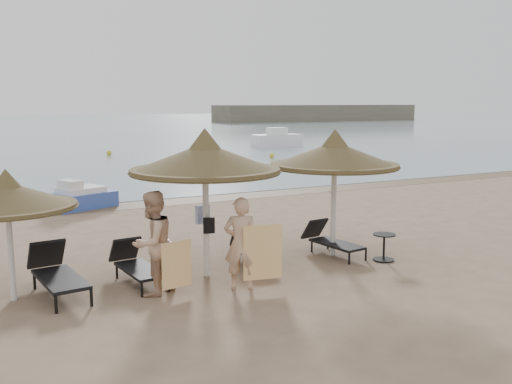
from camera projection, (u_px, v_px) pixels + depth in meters
ground at (230, 280)px, 11.75m from camera, size 160.00×160.00×0.00m
wet_sand_strip at (118, 206)px, 20.00m from camera, size 200.00×1.60×0.01m
palapa_left at (7, 196)px, 10.23m from camera, size 2.47×2.47×2.45m
palapa_center at (205, 159)px, 11.63m from camera, size 3.13×3.13×3.11m
palapa_right at (335, 155)px, 13.26m from camera, size 3.03×3.03×3.01m
lounger_far_left at (56, 272)px, 10.88m from camera, size 0.92×2.13×0.92m
lounger_near_left at (136, 264)px, 11.59m from camera, size 0.78×1.87×0.81m
lounger_near_right at (251, 249)px, 12.91m from camera, size 0.77×1.73×0.75m
lounger_far_right at (330, 240)px, 13.69m from camera, size 0.79×1.80×0.78m
side_table at (384, 248)px, 13.11m from camera, size 0.52×0.52×0.63m
person_left at (152, 235)px, 10.71m from camera, size 1.26×1.14×2.30m
person_right at (241, 236)px, 11.01m from camera, size 1.16×1.01×2.12m
towel_left at (177, 265)px, 10.64m from camera, size 0.63×0.14×0.89m
towel_right at (263, 252)px, 11.00m from camera, size 0.76×0.18×1.09m
bag_patterned at (203, 214)px, 11.98m from camera, size 0.32×0.17×0.39m
bag_dark at (209, 225)px, 11.71m from camera, size 0.24×0.13×0.33m
pedal_boat at (80, 197)px, 19.54m from camera, size 2.49×1.99×1.01m
buoy_mid at (109, 153)px, 38.76m from camera, size 0.36×0.36×0.36m
buoy_right at (272, 155)px, 37.04m from camera, size 0.33×0.33×0.33m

